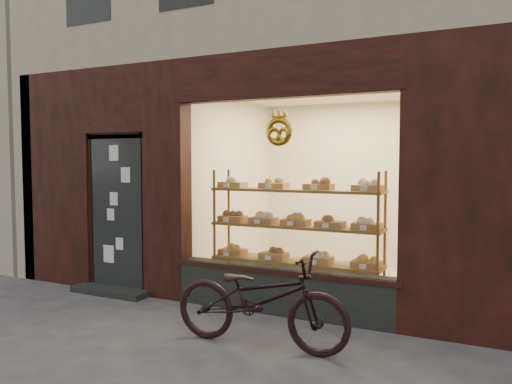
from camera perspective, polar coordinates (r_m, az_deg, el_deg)
The scene contains 3 objects.
ground at distance 4.63m, azimuth -13.62°, elevation -19.68°, with size 90.00×90.00×0.00m, color #37373B.
display_shelf at distance 6.31m, azimuth 4.55°, elevation -5.09°, with size 2.20×0.45×1.70m.
bicycle at distance 4.96m, azimuth 0.46°, elevation -12.14°, with size 0.63×1.80×0.95m, color black.
Camera 1 is at (2.73, -3.26, 1.82)m, focal length 35.00 mm.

